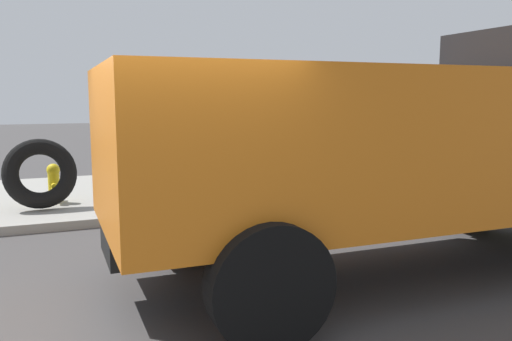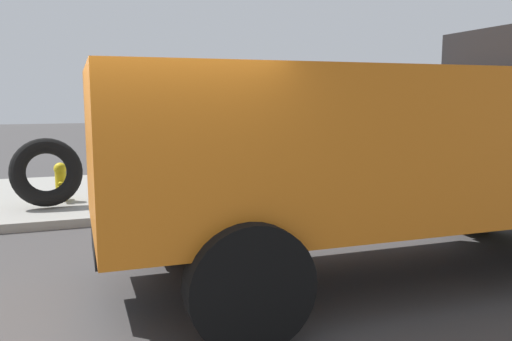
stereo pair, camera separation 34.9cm
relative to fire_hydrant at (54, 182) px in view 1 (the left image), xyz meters
The scene contains 6 objects.
ground_plane 5.75m from the fire_hydrant, 83.37° to the right, with size 80.00×80.00×0.00m, color #423F3F.
sidewalk_curb 1.15m from the fire_hydrant, 51.08° to the left, with size 36.00×5.00×0.15m, color #99968E.
fire_hydrant is the anchor object (origin of this frame).
loose_tire 0.62m from the fire_hydrant, 112.92° to the right, with size 1.24×1.24×0.28m, color black.
stop_sign 3.84m from the fire_hydrant, 19.94° to the right, with size 0.76×0.08×2.25m.
dump_truck_orange 6.73m from the fire_hydrant, 52.25° to the right, with size 7.02×2.84×3.00m.
Camera 1 is at (-0.76, -4.61, 2.11)m, focal length 36.58 mm.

